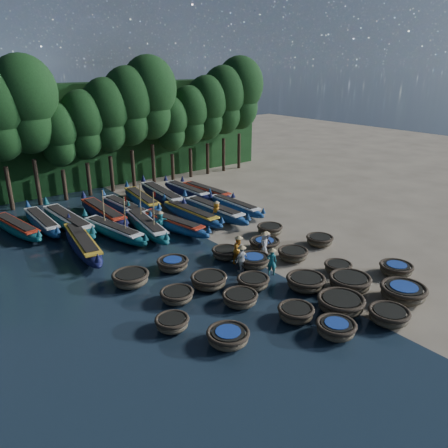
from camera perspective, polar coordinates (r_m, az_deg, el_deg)
ground at (r=28.02m, az=3.18°, el=-4.62°), size 120.00×120.00×0.00m
foliage_wall at (r=46.16m, az=-16.80°, el=11.02°), size 40.00×3.00×10.00m
coracle_2 at (r=21.10m, az=14.42°, el=-13.06°), size 2.26×2.26×0.72m
coracle_3 at (r=22.79m, az=20.74°, el=-11.11°), size 1.99×1.99×0.73m
coracle_4 at (r=25.02m, az=22.37°, el=-8.24°), size 2.43×2.43×0.85m
coracle_5 at (r=19.99m, az=0.53°, el=-14.48°), size 2.33×2.33×0.68m
coracle_6 at (r=21.88m, az=9.36°, el=-11.36°), size 1.91×1.91×0.72m
coracle_7 at (r=22.98m, az=15.01°, el=-10.00°), size 2.84×2.84×0.82m
coracle_8 at (r=25.13m, az=16.11°, el=-7.32°), size 2.69×2.69×0.84m
coracle_9 at (r=27.79m, az=21.56°, el=-5.44°), size 2.09×2.09×0.68m
coracle_10 at (r=21.06m, az=-6.79°, el=-12.70°), size 1.64×1.64×0.66m
coracle_11 at (r=22.84m, az=2.10°, el=-9.68°), size 2.26×2.26×0.68m
coracle_12 at (r=24.41m, az=3.82°, el=-7.56°), size 1.83×1.83×0.70m
coracle_13 at (r=24.67m, az=10.62°, el=-7.47°), size 2.22×2.22×0.77m
coracle_14 at (r=26.92m, az=14.66°, el=-5.50°), size 1.75×1.75×0.65m
coracle_15 at (r=23.24m, az=-6.17°, el=-9.25°), size 1.87×1.87×0.66m
coracle_16 at (r=24.46m, az=-1.99°, el=-7.40°), size 2.41×2.41×0.74m
coracle_17 at (r=26.83m, az=3.87°, el=-4.82°), size 2.26×2.26×0.73m
coracle_18 at (r=28.06m, az=8.98°, el=-3.90°), size 2.21×2.21×0.71m
coracle_19 at (r=30.61m, az=12.39°, el=-2.07°), size 1.87×1.87×0.68m
coracle_20 at (r=25.16m, az=-12.10°, el=-6.96°), size 2.53×2.53×0.80m
coracle_21 at (r=26.56m, az=-6.71°, el=-5.20°), size 2.06×2.06×0.72m
coracle_22 at (r=27.92m, az=0.19°, el=-3.77°), size 1.78×1.78×0.70m
coracle_23 at (r=29.36m, az=5.33°, el=-2.60°), size 2.50×2.50×0.70m
coracle_24 at (r=31.84m, az=6.01°, el=-0.71°), size 2.19×2.19×0.75m
long_boat_2 at (r=30.42m, az=-17.99°, el=-2.39°), size 2.70×8.43×1.50m
long_boat_3 at (r=32.20m, az=-14.26°, el=-0.83°), size 2.60×7.67×3.30m
long_boat_4 at (r=32.60m, az=-10.15°, el=-0.19°), size 2.57×8.10×3.47m
long_boat_5 at (r=32.76m, az=-6.82°, el=0.07°), size 2.70×7.88×1.41m
long_boat_6 at (r=34.75m, az=-4.33°, el=1.34°), size 1.73×7.90×1.39m
long_boat_7 at (r=35.33m, az=-1.33°, el=1.80°), size 1.72×8.52×1.50m
long_boat_8 at (r=36.76m, az=1.42°, el=2.40°), size 1.31×7.31×1.29m
long_boat_9 at (r=35.31m, az=-25.52°, el=-0.37°), size 2.54×7.61×1.36m
long_boat_10 at (r=35.66m, az=-22.68°, el=0.26°), size 1.45×7.78×1.37m
long_boat_11 at (r=34.86m, az=-19.71°, el=0.36°), size 1.99×9.04×1.59m
long_boat_12 at (r=35.99m, az=-15.49°, el=1.40°), size 1.63×8.67×1.53m
long_boat_13 at (r=36.85m, az=-12.75°, el=2.02°), size 1.81×8.07×1.42m
long_boat_14 at (r=38.84m, az=-10.67°, el=3.13°), size 2.45×8.06×1.43m
long_boat_15 at (r=39.76m, az=-8.11°, el=3.78°), size 2.54×9.01×1.60m
long_boat_16 at (r=41.07m, az=-4.88°, el=4.32°), size 1.44×7.76×1.37m
long_boat_17 at (r=40.75m, az=-2.34°, el=4.25°), size 1.79×7.75×1.37m
fisherman_0 at (r=28.32m, az=5.29°, el=-2.52°), size 0.87×0.90×1.76m
fisherman_1 at (r=25.82m, az=6.26°, el=-4.75°), size 0.68×0.70×1.82m
fisherman_2 at (r=27.15m, az=1.94°, el=-3.32°), size 0.93×0.78×1.93m
fisherman_3 at (r=28.40m, az=5.50°, el=-2.50°), size 1.17×0.96×1.77m
fisherman_4 at (r=26.01m, az=2.33°, el=-4.51°), size 1.01×0.56×1.83m
fisherman_5 at (r=32.20m, az=-8.31°, el=0.23°), size 1.58×0.78×1.83m
fisherman_6 at (r=34.25m, az=-0.98°, el=1.72°), size 0.83×0.58×1.81m
tree_4 at (r=40.31m, az=-24.53°, el=14.13°), size 5.34×5.34×12.58m
tree_5 at (r=41.25m, az=-20.87°, el=10.91°), size 3.68×3.68×8.68m
tree_6 at (r=41.91m, az=-17.97°, el=12.31°), size 4.09×4.09×9.65m
tree_7 at (r=42.70m, az=-15.13°, el=13.64°), size 4.51×4.51×10.63m
tree_8 at (r=43.61m, az=-12.38°, el=14.88°), size 4.92×4.92×11.60m
tree_9 at (r=44.63m, az=-9.71°, el=16.04°), size 5.34×5.34×12.58m
tree_10 at (r=46.06m, az=-6.96°, el=12.92°), size 3.68×3.68×8.68m
tree_11 at (r=47.22m, az=-4.55°, el=14.01°), size 4.09×4.09×9.65m
tree_12 at (r=48.47m, az=-2.25°, el=15.02°), size 4.51×4.51×10.63m
tree_13 at (r=49.81m, az=-0.05°, el=15.96°), size 4.92×4.92×11.60m
tree_14 at (r=51.22m, az=2.06°, el=16.82°), size 5.34×5.34×12.58m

